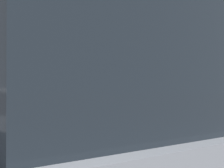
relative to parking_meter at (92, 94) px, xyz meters
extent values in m
cylinder|color=slate|center=(0.00, 0.00, -0.55)|extent=(0.07, 0.07, 1.11)
cylinder|color=slate|center=(0.00, 0.00, 0.17)|extent=(0.16, 0.16, 0.32)
sphere|color=silver|center=(0.00, 0.00, 0.36)|extent=(0.16, 0.16, 0.16)
cube|color=black|center=(0.00, -0.08, 0.24)|extent=(0.09, 0.01, 0.07)
cube|color=red|center=(0.00, -0.08, 0.11)|extent=(0.10, 0.01, 0.09)
cylinder|color=slate|center=(0.61, 0.11, -0.70)|extent=(0.15, 0.15, 0.79)
cylinder|color=slate|center=(0.41, 0.09, -0.70)|extent=(0.15, 0.15, 0.79)
cube|color=maroon|center=(0.51, 0.10, -0.01)|extent=(0.43, 0.26, 0.60)
sphere|color=#936B4C|center=(0.51, 0.10, 0.39)|extent=(0.21, 0.21, 0.21)
cylinder|color=maroon|center=(0.76, 0.12, 0.01)|extent=(0.09, 0.09, 0.56)
cylinder|color=maroon|center=(0.28, -0.12, 0.12)|extent=(0.14, 0.49, 0.44)
cube|color=black|center=(-1.04, -1.78, 0.19)|extent=(2.15, 1.66, 0.64)
cylinder|color=gray|center=(-0.13, 2.20, 0.03)|extent=(24.00, 0.06, 0.06)
cylinder|color=gray|center=(-0.13, 2.20, -0.48)|extent=(24.00, 0.05, 0.05)
cylinder|color=gray|center=(0.79, 2.20, -0.53)|extent=(0.06, 0.06, 1.14)
cylinder|color=gray|center=(2.63, 2.20, -0.53)|extent=(0.06, 0.06, 1.14)
cylinder|color=gray|center=(4.48, 2.20, -0.53)|extent=(0.06, 0.06, 1.14)
camera|label=1|loc=(-2.39, -3.46, 0.08)|focal=55.20mm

